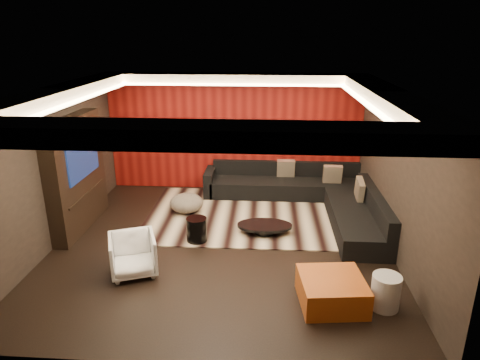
# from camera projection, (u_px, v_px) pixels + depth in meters

# --- Properties ---
(floor) EXTENTS (6.00, 6.00, 0.02)m
(floor) POSITION_uv_depth(u_px,v_px,m) (221.00, 245.00, 7.82)
(floor) COLOR black
(floor) RESTS_ON ground
(ceiling) EXTENTS (6.00, 6.00, 0.02)m
(ceiling) POSITION_uv_depth(u_px,v_px,m) (219.00, 89.00, 6.89)
(ceiling) COLOR silver
(ceiling) RESTS_ON ground
(wall_back) EXTENTS (6.00, 0.02, 2.80)m
(wall_back) POSITION_uv_depth(u_px,v_px,m) (234.00, 133.00, 10.19)
(wall_back) COLOR black
(wall_back) RESTS_ON ground
(wall_left) EXTENTS (0.02, 6.00, 2.80)m
(wall_left) POSITION_uv_depth(u_px,v_px,m) (51.00, 168.00, 7.55)
(wall_left) COLOR black
(wall_left) RESTS_ON ground
(wall_right) EXTENTS (0.02, 6.00, 2.80)m
(wall_right) POSITION_uv_depth(u_px,v_px,m) (399.00, 176.00, 7.16)
(wall_right) COLOR black
(wall_right) RESTS_ON ground
(red_feature_wall) EXTENTS (5.98, 0.05, 2.78)m
(red_feature_wall) POSITION_uv_depth(u_px,v_px,m) (234.00, 133.00, 10.15)
(red_feature_wall) COLOR #6B0C0A
(red_feature_wall) RESTS_ON ground
(soffit_back) EXTENTS (6.00, 0.60, 0.22)m
(soffit_back) POSITION_uv_depth(u_px,v_px,m) (233.00, 79.00, 9.47)
(soffit_back) COLOR silver
(soffit_back) RESTS_ON ground
(soffit_front) EXTENTS (6.00, 0.60, 0.22)m
(soffit_front) POSITION_uv_depth(u_px,v_px,m) (189.00, 135.00, 4.39)
(soffit_front) COLOR silver
(soffit_front) RESTS_ON ground
(soffit_left) EXTENTS (0.60, 4.80, 0.22)m
(soffit_left) POSITION_uv_depth(u_px,v_px,m) (58.00, 95.00, 7.10)
(soffit_left) COLOR silver
(soffit_left) RESTS_ON ground
(soffit_right) EXTENTS (0.60, 4.80, 0.22)m
(soffit_right) POSITION_uv_depth(u_px,v_px,m) (389.00, 98.00, 6.75)
(soffit_right) COLOR silver
(soffit_right) RESTS_ON ground
(cove_back) EXTENTS (4.80, 0.08, 0.04)m
(cove_back) POSITION_uv_depth(u_px,v_px,m) (232.00, 85.00, 9.18)
(cove_back) COLOR #FFD899
(cove_back) RESTS_ON ground
(cove_front) EXTENTS (4.80, 0.08, 0.04)m
(cove_front) POSITION_uv_depth(u_px,v_px,m) (195.00, 136.00, 4.74)
(cove_front) COLOR #FFD899
(cove_front) RESTS_ON ground
(cove_left) EXTENTS (0.08, 4.80, 0.04)m
(cove_left) POSITION_uv_depth(u_px,v_px,m) (78.00, 100.00, 7.11)
(cove_left) COLOR #FFD899
(cove_left) RESTS_ON ground
(cove_right) EXTENTS (0.08, 4.80, 0.04)m
(cove_right) POSITION_uv_depth(u_px,v_px,m) (366.00, 104.00, 6.81)
(cove_right) COLOR #FFD899
(cove_right) RESTS_ON ground
(tv_surround) EXTENTS (0.30, 2.00, 2.20)m
(tv_surround) POSITION_uv_depth(u_px,v_px,m) (77.00, 174.00, 8.20)
(tv_surround) COLOR black
(tv_surround) RESTS_ON ground
(tv_screen) EXTENTS (0.04, 1.30, 0.80)m
(tv_screen) POSITION_uv_depth(u_px,v_px,m) (82.00, 156.00, 8.08)
(tv_screen) COLOR black
(tv_screen) RESTS_ON ground
(tv_shelf) EXTENTS (0.04, 1.60, 0.04)m
(tv_shelf) POSITION_uv_depth(u_px,v_px,m) (87.00, 193.00, 8.33)
(tv_shelf) COLOR black
(tv_shelf) RESTS_ON ground
(rug) EXTENTS (4.02, 3.03, 0.02)m
(rug) POSITION_uv_depth(u_px,v_px,m) (243.00, 215.00, 9.06)
(rug) COLOR beige
(rug) RESTS_ON floor
(coffee_table) EXTENTS (1.07, 1.07, 0.18)m
(coffee_table) POSITION_uv_depth(u_px,v_px,m) (265.00, 228.00, 8.21)
(coffee_table) COLOR black
(coffee_table) RESTS_ON rug
(drum_stool) EXTENTS (0.49, 0.49, 0.45)m
(drum_stool) POSITION_uv_depth(u_px,v_px,m) (197.00, 229.00, 7.86)
(drum_stool) COLOR black
(drum_stool) RESTS_ON rug
(striped_pouf) EXTENTS (0.92, 0.92, 0.39)m
(striped_pouf) POSITION_uv_depth(u_px,v_px,m) (186.00, 203.00, 9.14)
(striped_pouf) COLOR #C7B39A
(striped_pouf) RESTS_ON rug
(white_side_table) EXTENTS (0.43, 0.43, 0.50)m
(white_side_table) POSITION_uv_depth(u_px,v_px,m) (386.00, 292.00, 5.97)
(white_side_table) COLOR silver
(white_side_table) RESTS_ON floor
(orange_ottoman) EXTENTS (0.99, 0.99, 0.40)m
(orange_ottoman) POSITION_uv_depth(u_px,v_px,m) (332.00, 291.00, 6.08)
(orange_ottoman) COLOR #A03F14
(orange_ottoman) RESTS_ON floor
(armchair) EXTENTS (0.92, 0.93, 0.66)m
(armchair) POSITION_uv_depth(u_px,v_px,m) (133.00, 255.00, 6.80)
(armchair) COLOR white
(armchair) RESTS_ON floor
(sectional_sofa) EXTENTS (3.65, 3.50, 0.75)m
(sectional_sofa) POSITION_uv_depth(u_px,v_px,m) (309.00, 196.00, 9.38)
(sectional_sofa) COLOR black
(sectional_sofa) RESTS_ON floor
(throw_pillows) EXTENTS (1.73, 1.69, 0.50)m
(throw_pillows) POSITION_uv_depth(u_px,v_px,m) (324.00, 177.00, 9.52)
(throw_pillows) COLOR beige
(throw_pillows) RESTS_ON sectional_sofa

